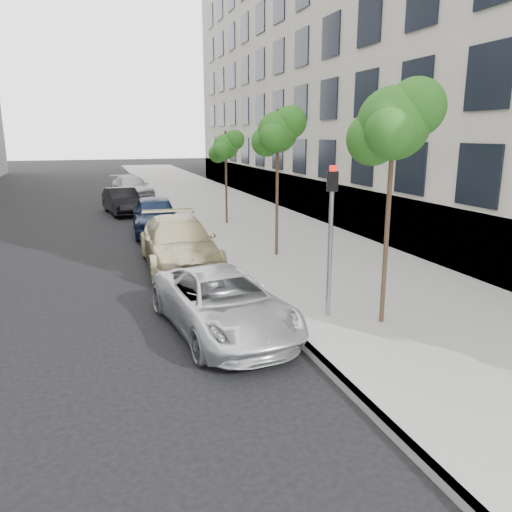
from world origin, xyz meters
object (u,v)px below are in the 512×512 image
suv (179,243)px  minivan (223,303)px  tree_mid (278,132)px  sedan_black (122,201)px  sedan_rear (132,187)px  sedan_blue (155,215)px  tree_near (395,123)px  tree_far (226,147)px  signal_pole (331,224)px

suv → minivan: bearing=-88.9°
tree_mid → sedan_black: size_ratio=1.18×
sedan_rear → sedan_blue: bearing=-98.8°
sedan_rear → tree_near: bearing=-91.0°
tree_mid → tree_far: size_ratio=1.16×
tree_mid → tree_far: 6.53m
tree_far → signal_pole: tree_far is taller
sedan_rear → tree_far: bearing=-82.6°
tree_near → sedan_blue: 13.14m
sedan_black → signal_pole: bearing=-87.7°
minivan → sedan_blue: 11.35m
signal_pole → sedan_blue: signal_pole is taller
signal_pole → sedan_rear: signal_pole is taller
tree_far → minivan: size_ratio=0.90×
tree_near → suv: (-3.33, 6.42, -3.53)m
sedan_blue → sedan_rear: 12.26m
signal_pole → tree_near: bearing=-14.6°
minivan → sedan_rear: (0.02, 23.61, 0.08)m
tree_near → sedan_rear: (-3.33, 24.47, -3.58)m
signal_pole → suv: size_ratio=0.62×
tree_far → sedan_blue: (-3.33, -0.79, -2.75)m
tree_near → signal_pole: (-0.96, 0.72, -2.10)m
tree_mid → sedan_black: 12.85m
tree_far → suv: (-3.33, -6.58, -2.77)m
suv → signal_pole: bearing=-66.1°
suv → sedan_blue: size_ratio=1.15×
tree_near → sedan_rear: 24.96m
suv → tree_far: bearing=64.5°
minivan → suv: suv is taller
tree_near → sedan_black: size_ratio=1.23×
tree_near → tree_mid: size_ratio=1.04×
minivan → sedan_black: sedan_black is taller
tree_mid → signal_pole: tree_mid is taller
tree_mid → tree_far: tree_mid is taller
minivan → sedan_rear: size_ratio=0.93×
tree_near → sedan_blue: size_ratio=1.09×
signal_pole → sedan_black: bearing=123.4°
signal_pole → sedan_blue: bearing=124.1°
tree_near → sedan_blue: tree_near is taller
signal_pole → minivan: (-2.39, 0.14, -1.56)m
tree_mid → sedan_blue: tree_mid is taller
tree_near → sedan_rear: bearing=97.7°
tree_mid → tree_far: (-0.00, 6.50, -0.61)m
tree_near → tree_far: 13.02m
signal_pole → sedan_rear: 23.92m
minivan → suv: 5.56m
suv → sedan_rear: size_ratio=1.07×
tree_mid → signal_pole: bearing=-99.4°
minivan → sedan_blue: bearing=83.3°
sedan_black → sedan_blue: bearing=-89.2°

